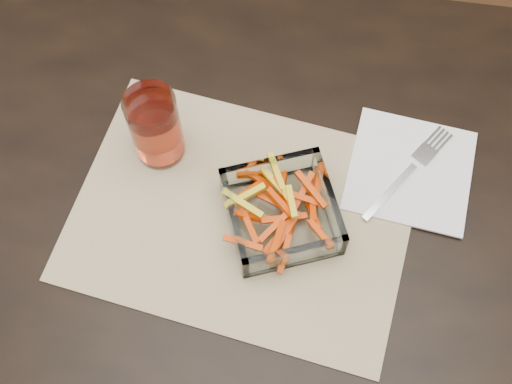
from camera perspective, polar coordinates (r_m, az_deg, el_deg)
dining_table at (r=0.95m, az=6.91°, el=-6.76°), size 1.60×0.90×0.75m
placemat at (r=0.88m, az=-1.27°, el=-1.99°), size 0.49×0.39×0.00m
glass_bowl at (r=0.85m, az=2.27°, el=-1.89°), size 0.18×0.18×0.05m
tumbler at (r=0.88m, az=-8.90°, el=5.60°), size 0.07×0.07×0.12m
napkin at (r=0.93m, az=13.55°, el=1.89°), size 0.19×0.19×0.00m
fork at (r=0.92m, az=13.50°, el=1.89°), size 0.12×0.16×0.00m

